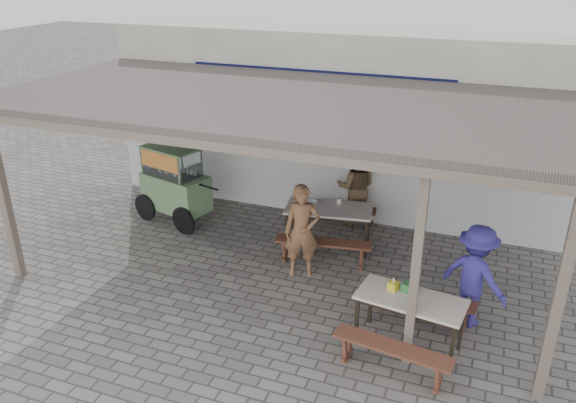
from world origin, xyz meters
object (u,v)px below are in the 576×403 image
(bench_left_street, at_px, (323,247))
(bench_right_street, at_px, (392,353))
(table_left, at_px, (329,211))
(condiment_jar, at_px, (339,201))
(bench_right_wall, at_px, (423,300))
(tissue_box, at_px, (393,286))
(table_right, at_px, (411,303))
(vendor_cart, at_px, (174,182))
(patron_street_side, at_px, (302,231))
(donation_box, at_px, (409,288))
(patron_wall_side, at_px, (356,187))
(bench_left_wall, at_px, (333,212))
(patron_right_table, at_px, (475,276))
(condiment_bowl, at_px, (311,203))

(bench_left_street, xyz_separation_m, bench_right_street, (1.60, -2.29, -0.00))
(table_left, height_order, condiment_jar, condiment_jar)
(bench_right_wall, distance_m, tissue_box, 0.80)
(table_left, distance_m, table_right, 2.94)
(vendor_cart, relative_size, patron_street_side, 1.24)
(bench_right_wall, relative_size, donation_box, 7.97)
(bench_left_street, relative_size, donation_box, 8.61)
(table_right, height_order, patron_wall_side, patron_wall_side)
(bench_right_wall, bearing_deg, bench_right_street, -90.00)
(donation_box, distance_m, condiment_jar, 2.94)
(bench_left_wall, bearing_deg, patron_street_side, -99.58)
(patron_right_table, xyz_separation_m, condiment_jar, (-2.41, 1.71, 0.05))
(donation_box, height_order, condiment_bowl, donation_box)
(table_left, height_order, bench_left_wall, table_left)
(bench_right_wall, distance_m, patron_wall_side, 3.21)
(bench_left_street, distance_m, condiment_bowl, 0.95)
(table_left, bearing_deg, donation_box, -60.76)
(bench_left_wall, height_order, patron_wall_side, patron_wall_side)
(patron_wall_side, relative_size, patron_right_table, 1.02)
(donation_box, xyz_separation_m, condiment_bowl, (-2.10, 2.23, -0.04))
(patron_street_side, relative_size, condiment_bowl, 7.11)
(table_left, distance_m, condiment_jar, 0.29)
(bench_right_wall, xyz_separation_m, vendor_cart, (-4.97, 1.63, 0.47))
(table_left, bearing_deg, bench_right_street, -69.43)
(tissue_box, bearing_deg, condiment_jar, 120.46)
(table_right, xyz_separation_m, tissue_box, (-0.26, 0.11, 0.14))
(vendor_cart, xyz_separation_m, patron_street_side, (2.96, -1.05, -0.04))
(patron_right_table, bearing_deg, condiment_jar, -7.97)
(condiment_jar, relative_size, condiment_bowl, 0.42)
(bench_left_wall, bearing_deg, table_left, -90.00)
(table_left, height_order, vendor_cart, vendor_cart)
(patron_wall_side, bearing_deg, table_left, 66.59)
(patron_street_side, distance_m, donation_box, 2.18)
(bench_left_wall, relative_size, patron_right_table, 1.07)
(table_left, relative_size, condiment_jar, 17.33)
(bench_left_wall, height_order, patron_street_side, patron_street_side)
(patron_right_table, bearing_deg, bench_left_wall, -11.84)
(condiment_jar, bearing_deg, bench_left_wall, 117.23)
(bench_right_street, bearing_deg, tissue_box, 110.13)
(table_left, xyz_separation_m, bench_left_wall, (-0.11, 0.68, -0.33))
(bench_right_wall, height_order, vendor_cart, vendor_cart)
(patron_wall_side, bearing_deg, bench_right_wall, 110.29)
(table_left, distance_m, condiment_bowl, 0.36)
(table_left, height_order, bench_right_street, table_left)
(patron_wall_side, xyz_separation_m, condiment_bowl, (-0.55, -1.00, 0.01))
(table_left, height_order, bench_left_street, table_left)
(table_left, bearing_deg, bench_left_wall, 90.00)
(bench_right_street, distance_m, tissue_box, 0.92)
(patron_wall_side, height_order, tissue_box, patron_wall_side)
(table_right, relative_size, condiment_bowl, 6.63)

